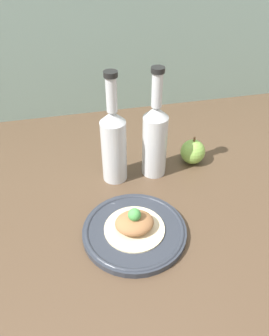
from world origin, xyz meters
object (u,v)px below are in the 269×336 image
at_px(plate, 134,231).
at_px(cider_bottle_right, 155,138).
at_px(cider_bottle_left, 114,143).
at_px(plated_food, 134,223).
at_px(apple, 193,152).

height_order(plate, cider_bottle_right, cider_bottle_right).
relative_size(plate, cider_bottle_left, 0.78).
bearing_deg(plated_food, cider_bottle_left, 91.66).
bearing_deg(plate, cider_bottle_left, 91.66).
bearing_deg(cider_bottle_right, plated_food, -116.27).
xyz_separation_m(plate, plated_food, (0.00, 0.00, 0.02)).
relative_size(cider_bottle_right, apple, 3.56).
bearing_deg(cider_bottle_right, apple, 9.23).
relative_size(plate, apple, 2.78).
distance_m(cider_bottle_left, apple, 0.24).
distance_m(plate, apple, 0.32).
relative_size(plated_food, cider_bottle_left, 0.45).
bearing_deg(plated_food, plate, 180.00).
xyz_separation_m(plate, apple, (0.22, 0.23, 0.03)).
relative_size(plated_food, cider_bottle_right, 0.45).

